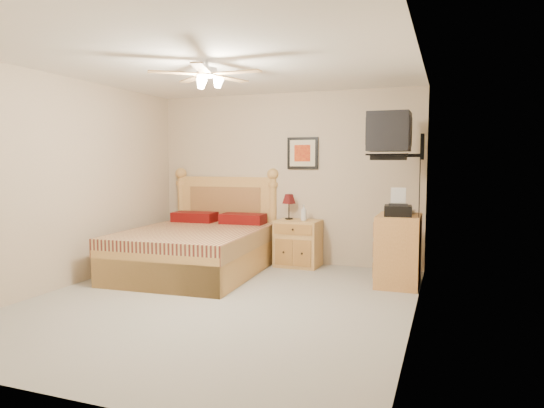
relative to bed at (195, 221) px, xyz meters
The scene contains 17 objects.
floor 1.60m from the bed, 51.16° to the right, with size 4.50×4.50×0.00m, color gray.
ceiling 2.30m from the bed, 51.16° to the right, with size 4.00×4.50×0.04m, color white.
wall_back 1.55m from the bed, 51.41° to the left, with size 4.00×0.04×2.50m, color tan.
wall_front 3.53m from the bed, 75.02° to the right, with size 4.00×0.04×2.50m, color tan.
wall_left 1.66m from the bed, 134.43° to the right, with size 0.04×4.50×2.50m, color tan.
wall_right 3.16m from the bed, 21.10° to the right, with size 0.04×4.50×2.50m, color tan.
bed is the anchor object (origin of this frame).
nightstand 1.52m from the bed, 36.92° to the left, with size 0.61×0.46×0.66m, color #AE7C44.
table_lamp 1.40m from the bed, 43.51° to the left, with size 0.20×0.20×0.36m, color #521012, non-canonical shape.
lotion_bottle 1.54m from the bed, 34.39° to the left, with size 0.09×0.09×0.23m, color silver.
framed_picture 1.86m from the bed, 43.45° to the left, with size 0.46×0.04×0.46m, color black.
dresser 2.66m from the bed, ahead, with size 0.50×0.73×0.86m, color #B2743B.
fax_machine 2.65m from the bed, ahead, with size 0.31×0.33×0.33m, color black, non-canonical shape.
magazine_lower 2.67m from the bed, 10.88° to the left, with size 0.19×0.25×0.02m, color #B2A68F.
magazine_upper 2.67m from the bed, 10.85° to the left, with size 0.17×0.24×0.02m, color gray.
wall_tv 2.88m from the bed, ahead, with size 0.56×0.46×0.58m, color black, non-canonical shape.
ceiling_fan 2.30m from the bed, 55.66° to the right, with size 1.14×1.14×0.28m, color silver, non-canonical shape.
Camera 1 is at (2.29, -4.56, 1.50)m, focal length 32.00 mm.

